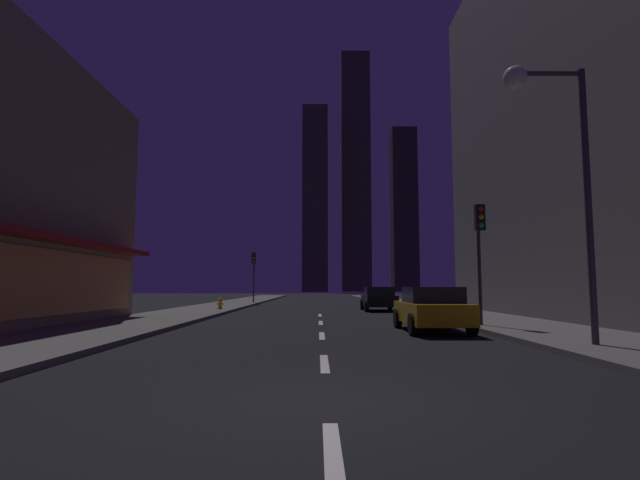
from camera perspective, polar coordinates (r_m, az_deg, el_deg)
The scene contains 14 objects.
ground_plane at distance 38.27m, azimuth -0.11°, elevation -7.73°, with size 78.00×136.00×0.10m, color black.
sidewalk_right at distance 38.93m, azimuth 10.34°, elevation -7.42°, with size 4.00×76.00×0.15m, color #605E59.
sidewalk_left at distance 38.88m, azimuth -10.57°, elevation -7.42°, with size 4.00×76.00×0.15m, color #605E59.
lane_marking_center at distance 14.72m, azimuth 0.22°, elevation -11.14°, with size 0.16×23.00×0.01m.
building_apartment_right at distance 27.88m, azimuth 32.25°, elevation 12.60°, with size 11.00×20.00×19.41m, color slate.
skyscraper_distant_tall at distance 138.04m, azimuth -0.58°, elevation 4.80°, with size 7.05×8.76×52.12m, color #423E31.
skyscraper_distant_mid at distance 146.15m, azimuth 4.19°, elevation 8.08°, with size 8.50×5.81×71.34m, color #413E31.
skyscraper_distant_short at distance 149.73m, azimuth 9.78°, elevation 3.53°, with size 7.44×7.18×49.35m, color #363429.
car_parked_near at distance 16.49m, azimuth 12.91°, elevation -7.83°, with size 1.98×4.24×1.45m.
car_parked_far at distance 30.04m, azimuth 6.88°, elevation -6.80°, with size 1.98×4.24×1.45m.
fire_hydrant_far_left at distance 29.70m, azimuth -11.60°, elevation -7.30°, with size 0.42×0.30×0.65m.
traffic_light_near_right at distance 17.79m, azimuth 18.16°, elevation 0.39°, with size 0.32×0.48×4.20m.
traffic_light_far_left at distance 41.45m, azimuth -7.76°, elevation -3.03°, with size 0.32×0.48×4.20m.
street_lamp_right at distance 13.02m, azimuth 25.29°, elevation 11.15°, with size 1.96×0.56×6.58m.
Camera 1 is at (-0.14, -6.24, 1.46)m, focal length 27.39 mm.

